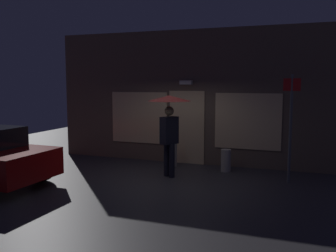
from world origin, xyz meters
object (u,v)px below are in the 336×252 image
at_px(sidewalk_bollard, 226,160).
at_px(sidewalk_bollard_2, 173,155).
at_px(street_sign_post, 291,122).
at_px(person_with_umbrella, 169,115).

height_order(sidewalk_bollard, sidewalk_bollard_2, sidewalk_bollard_2).
relative_size(street_sign_post, sidewalk_bollard_2, 3.88).
xyz_separation_m(street_sign_post, sidewalk_bollard_2, (-3.27, 0.73, -1.15)).
xyz_separation_m(person_with_umbrella, street_sign_post, (2.96, 0.47, -0.13)).
bearing_deg(street_sign_post, sidewalk_bollard_2, 167.47).
bearing_deg(sidewalk_bollard, person_with_umbrella, -139.93).
relative_size(street_sign_post, sidewalk_bollard, 4.28).
bearing_deg(person_with_umbrella, sidewalk_bollard_2, 42.12).
distance_m(street_sign_post, sidewalk_bollard_2, 3.54).
relative_size(person_with_umbrella, sidewalk_bollard, 3.43).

